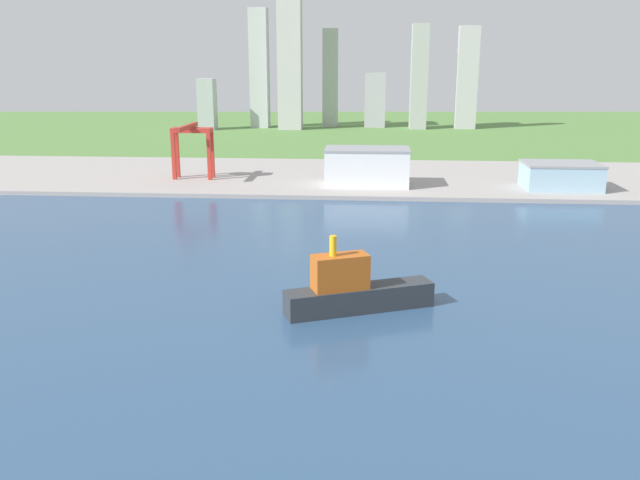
# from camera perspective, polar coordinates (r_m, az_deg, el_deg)

# --- Properties ---
(ground_plane) EXTENTS (2400.00, 2400.00, 0.00)m
(ground_plane) POSITION_cam_1_polar(r_m,az_deg,el_deg) (242.16, 1.03, -2.33)
(ground_plane) COLOR #54803E
(water_bay) EXTENTS (840.00, 360.00, 0.15)m
(water_bay) POSITION_cam_1_polar(r_m,az_deg,el_deg) (185.90, -0.09, -7.84)
(water_bay) COLOR #2D4C70
(water_bay) RESTS_ON ground
(industrial_pier) EXTENTS (840.00, 140.00, 2.50)m
(industrial_pier) POSITION_cam_1_polar(r_m,az_deg,el_deg) (426.85, 2.57, 5.48)
(industrial_pier) COLOR #9E9894
(industrial_pier) RESTS_ON ground
(container_barge) EXTENTS (45.48, 25.35, 23.94)m
(container_barge) POSITION_cam_1_polar(r_m,az_deg,el_deg) (197.84, 2.94, -4.37)
(container_barge) COLOR #2D3338
(container_barge) RESTS_ON water_bay
(port_crane_red) EXTENTS (24.64, 40.94, 34.06)m
(port_crane_red) POSITION_cam_1_polar(r_m,az_deg,el_deg) (415.29, -11.06, 8.58)
(port_crane_red) COLOR #B72D23
(port_crane_red) RESTS_ON industrial_pier
(warehouse_main) EXTENTS (49.22, 29.04, 21.85)m
(warehouse_main) POSITION_cam_1_polar(r_m,az_deg,el_deg) (389.43, 4.09, 6.35)
(warehouse_main) COLOR white
(warehouse_main) RESTS_ON industrial_pier
(warehouse_annex) EXTENTS (42.22, 29.87, 14.94)m
(warehouse_annex) POSITION_cam_1_polar(r_m,az_deg,el_deg) (402.22, 20.11, 5.25)
(warehouse_annex) COLOR #99BCD1
(warehouse_annex) RESTS_ON industrial_pier
(distant_skyline) EXTENTS (307.57, 63.06, 147.31)m
(distant_skyline) POSITION_cam_1_polar(r_m,az_deg,el_deg) (758.73, 1.31, 14.02)
(distant_skyline) COLOR #A3A9AC
(distant_skyline) RESTS_ON ground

